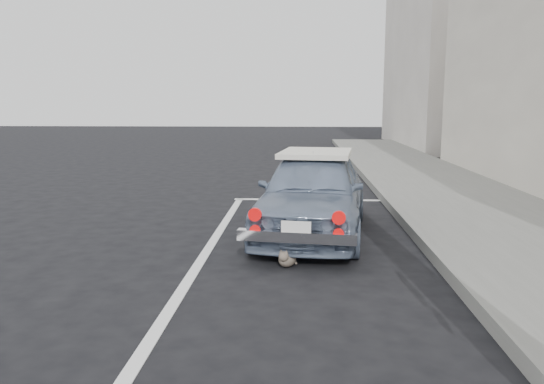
{
  "coord_description": "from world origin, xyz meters",
  "views": [
    {
      "loc": [
        0.26,
        -3.57,
        1.83
      ],
      "look_at": [
        -0.08,
        2.9,
        0.75
      ],
      "focal_mm": 35.0,
      "sensor_mm": 36.0,
      "label": 1
    }
  ],
  "objects": [
    {
      "name": "cat",
      "position": [
        0.12,
        2.23,
        0.11
      ],
      "size": [
        0.27,
        0.41,
        0.23
      ],
      "rotation": [
        0.0,
        0.0,
        -0.31
      ],
      "color": "#615649",
      "rests_on": "ground"
    },
    {
      "name": "retro_coupe",
      "position": [
        0.45,
        3.8,
        0.6
      ],
      "size": [
        1.84,
        3.64,
        1.19
      ],
      "rotation": [
        0.0,
        0.0,
        -0.13
      ],
      "color": "slate",
      "rests_on": "ground"
    },
    {
      "name": "building_far",
      "position": [
        6.35,
        20.0,
        4.0
      ],
      "size": [
        3.5,
        10.0,
        8.0
      ],
      "primitive_type": "cube",
      "color": "beige",
      "rests_on": "ground"
    },
    {
      "name": "ground",
      "position": [
        0.0,
        0.0,
        0.0
      ],
      "size": [
        80.0,
        80.0,
        0.0
      ],
      "primitive_type": "plane",
      "color": "black",
      "rests_on": "ground"
    },
    {
      "name": "pline_front",
      "position": [
        0.5,
        6.5,
        0.0
      ],
      "size": [
        3.0,
        0.12,
        0.01
      ],
      "primitive_type": "cube",
      "color": "silver",
      "rests_on": "ground"
    },
    {
      "name": "pline_side",
      "position": [
        -0.9,
        3.0,
        0.0
      ],
      "size": [
        0.12,
        7.0,
        0.01
      ],
      "primitive_type": "cube",
      "color": "silver",
      "rests_on": "ground"
    }
  ]
}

